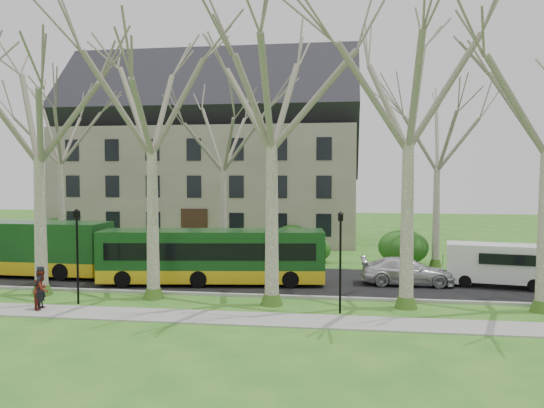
{
  "coord_description": "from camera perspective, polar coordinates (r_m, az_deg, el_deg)",
  "views": [
    {
      "loc": [
        6.22,
        -23.69,
        5.97
      ],
      "look_at": [
        2.48,
        3.0,
        4.47
      ],
      "focal_mm": 35.0,
      "sensor_mm": 36.0,
      "label": 1
    }
  ],
  "objects": [
    {
      "name": "lamp_row",
      "position": [
        23.77,
        -7.31,
        -5.06
      ],
      "size": [
        36.22,
        0.22,
        4.3
      ],
      "color": "black",
      "rests_on": "ground"
    },
    {
      "name": "road",
      "position": [
        30.43,
        -4.02,
        -8.08
      ],
      "size": [
        80.0,
        8.0,
        0.06
      ],
      "primitive_type": "cube",
      "color": "black",
      "rests_on": "ground"
    },
    {
      "name": "building",
      "position": [
        49.28,
        -6.43,
        5.6
      ],
      "size": [
        26.5,
        12.2,
        16.0
      ],
      "color": "gray",
      "rests_on": "ground"
    },
    {
      "name": "hedges",
      "position": [
        39.55,
        -8.1,
        -4.07
      ],
      "size": [
        30.6,
        8.6,
        2.0
      ],
      "color": "#2A5719",
      "rests_on": "ground"
    },
    {
      "name": "tree_row_verge",
      "position": [
        24.81,
        -6.59,
        5.54
      ],
      "size": [
        49.0,
        7.0,
        14.0
      ],
      "color": "gray",
      "rests_on": "ground"
    },
    {
      "name": "pedestrian_b",
      "position": [
        25.69,
        -23.54,
        -8.42
      ],
      "size": [
        0.79,
        0.94,
        1.72
      ],
      "primitive_type": "imported",
      "rotation": [
        0.0,
        0.0,
        1.75
      ],
      "color": "maroon",
      "rests_on": "sidewalk"
    },
    {
      "name": "sidewalk",
      "position": [
        22.87,
        -8.28,
        -11.91
      ],
      "size": [
        70.0,
        2.0,
        0.06
      ],
      "primitive_type": "cube",
      "color": "gray",
      "rests_on": "ground"
    },
    {
      "name": "ground",
      "position": [
        25.21,
        -6.66,
        -10.54
      ],
      "size": [
        120.0,
        120.0,
        0.0
      ],
      "primitive_type": "plane",
      "color": "#2B6F1F",
      "rests_on": "ground"
    },
    {
      "name": "curb",
      "position": [
        26.61,
        -5.83,
        -9.65
      ],
      "size": [
        80.0,
        0.25,
        0.14
      ],
      "primitive_type": "cube",
      "color": "#A5A39E",
      "rests_on": "ground"
    },
    {
      "name": "tree_row_far",
      "position": [
        35.51,
        -4.32,
        3.22
      ],
      "size": [
        33.0,
        7.0,
        12.0
      ],
      "color": "gray",
      "rests_on": "ground"
    },
    {
      "name": "pedestrian_a",
      "position": [
        25.65,
        -23.74,
        -8.25
      ],
      "size": [
        0.64,
        0.8,
        1.89
      ],
      "primitive_type": "imported",
      "rotation": [
        0.0,
        0.0,
        -1.25
      ],
      "color": "black",
      "rests_on": "sidewalk"
    },
    {
      "name": "sedan",
      "position": [
        29.62,
        14.32,
        -7.02
      ],
      "size": [
        4.95,
        2.06,
        1.43
      ],
      "primitive_type": "imported",
      "rotation": [
        0.0,
        0.0,
        1.58
      ],
      "color": "silver",
      "rests_on": "road"
    },
    {
      "name": "bus_lead",
      "position": [
        35.39,
        -27.06,
        -4.13
      ],
      "size": [
        13.07,
        3.07,
        3.25
      ],
      "primitive_type": null,
      "rotation": [
        0.0,
        0.0,
        -0.03
      ],
      "color": "#124217",
      "rests_on": "road"
    },
    {
      "name": "bus_follow",
      "position": [
        29.04,
        -6.41,
        -5.57
      ],
      "size": [
        12.23,
        4.0,
        3.0
      ],
      "primitive_type": null,
      "rotation": [
        0.0,
        0.0,
        0.13
      ],
      "color": "#124217",
      "rests_on": "road"
    },
    {
      "name": "van_a",
      "position": [
        30.64,
        23.09,
        -6.08
      ],
      "size": [
        5.36,
        2.73,
        2.23
      ],
      "primitive_type": null,
      "rotation": [
        0.0,
        0.0,
        -0.18
      ],
      "color": "silver",
      "rests_on": "road"
    }
  ]
}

